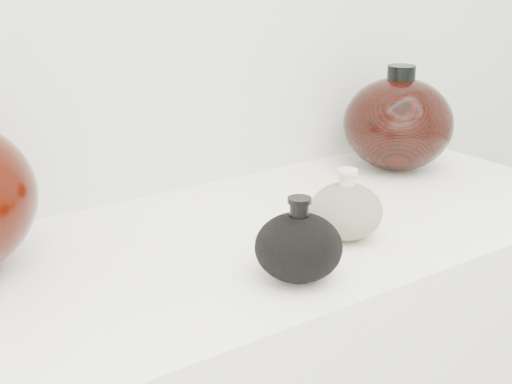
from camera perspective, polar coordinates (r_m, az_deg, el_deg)
black_gourd_vase at (r=0.93m, az=3.42°, el=-4.37°), size 0.15×0.15×0.11m
cream_gourd_vase at (r=1.07m, az=7.20°, el=-1.48°), size 0.12×0.12×0.11m
right_round_pot at (r=1.40m, az=11.29°, el=5.41°), size 0.21×0.21×0.20m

